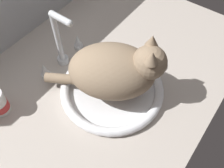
% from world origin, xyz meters
% --- Properties ---
extents(countertop, '(1.10, 0.74, 0.03)m').
position_xyz_m(countertop, '(0.00, 0.00, 0.01)').
color(countertop, '#ADA399').
rests_on(countertop, ground).
extents(sink_basin, '(0.34, 0.34, 0.03)m').
position_xyz_m(sink_basin, '(-0.04, -0.06, 0.04)').
color(sink_basin, white).
rests_on(sink_basin, countertop).
extents(faucet, '(0.20, 0.10, 0.22)m').
position_xyz_m(faucet, '(-0.04, 0.15, 0.11)').
color(faucet, silver).
rests_on(faucet, countertop).
extents(cat, '(0.29, 0.35, 0.20)m').
position_xyz_m(cat, '(-0.03, -0.08, 0.14)').
color(cat, '#8C755B').
rests_on(cat, sink_basin).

